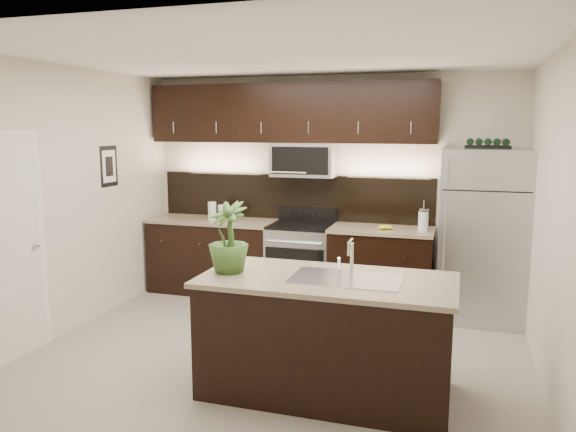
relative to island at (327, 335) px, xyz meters
name	(u,v)px	position (x,y,z in m)	size (l,w,h in m)	color
ground	(277,355)	(-0.60, 0.57, -0.47)	(4.50, 4.50, 0.00)	gray
room_walls	(263,172)	(-0.71, 0.54, 1.22)	(4.52, 4.02, 2.71)	beige
counter_run	(285,261)	(-1.06, 2.26, 0.00)	(3.51, 0.65, 0.94)	black
upper_fixtures	(291,123)	(-1.03, 2.41, 1.67)	(3.49, 0.40, 1.66)	black
island	(327,335)	(0.00, 0.00, 0.00)	(1.96, 0.96, 0.94)	black
sink_faucet	(347,277)	(0.15, 0.01, 0.48)	(0.84, 0.50, 0.28)	silver
refrigerator	(482,235)	(1.20, 2.20, 0.46)	(0.90, 0.81, 1.86)	#B2B2B7
wine_rack	(488,144)	(1.20, 2.20, 1.44)	(0.46, 0.29, 0.11)	black
plant	(228,237)	(-0.79, -0.07, 0.75)	(0.32, 0.32, 0.57)	#355923
canisters	(219,212)	(-1.91, 2.23, 0.57)	(0.33, 0.14, 0.23)	silver
french_press	(423,220)	(0.57, 2.21, 0.59)	(0.12, 0.12, 0.34)	silver
bananas	(381,227)	(0.11, 2.18, 0.49)	(0.17, 0.13, 0.05)	gold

